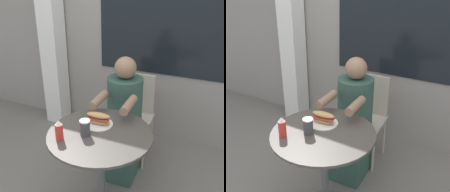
{
  "view_description": "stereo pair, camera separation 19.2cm",
  "coord_description": "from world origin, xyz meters",
  "views": [
    {
      "loc": [
        0.72,
        -1.39,
        1.75
      ],
      "look_at": [
        0.0,
        0.2,
        0.96
      ],
      "focal_mm": 42.0,
      "sensor_mm": 36.0,
      "label": 1
    },
    {
      "loc": [
        0.89,
        -1.3,
        1.75
      ],
      "look_at": [
        0.0,
        0.2,
        0.96
      ],
      "focal_mm": 42.0,
      "sensor_mm": 36.0,
      "label": 2
    }
  ],
  "objects": [
    {
      "name": "sandwich_on_plate",
      "position": [
        -0.06,
        0.1,
        0.8
      ],
      "size": [
        0.22,
        0.22,
        0.1
      ],
      "rotation": [
        0.0,
        0.0,
        0.07
      ],
      "color": "white",
      "rests_on": "cafe_table"
    },
    {
      "name": "seated_diner",
      "position": [
        -0.04,
        0.55,
        0.5
      ],
      "size": [
        0.34,
        0.58,
        1.15
      ],
      "rotation": [
        0.0,
        0.0,
        3.2
      ],
      "color": "#2D4C42",
      "rests_on": "ground_plane"
    },
    {
      "name": "drink_cup",
      "position": [
        -0.08,
        -0.06,
        0.81
      ],
      "size": [
        0.07,
        0.07,
        0.11
      ],
      "color": "#424247",
      "rests_on": "cafe_table"
    },
    {
      "name": "cafe_table",
      "position": [
        0.0,
        0.0,
        0.56
      ],
      "size": [
        0.74,
        0.74,
        0.76
      ],
      "color": "#47423D",
      "rests_on": "ground_plane"
    },
    {
      "name": "lattice_pillar",
      "position": [
        -1.21,
        1.16,
        1.2
      ],
      "size": [
        0.23,
        0.23,
        2.4
      ],
      "color": "silver",
      "rests_on": "ground_plane"
    },
    {
      "name": "diner_chair",
      "position": [
        -0.05,
        0.89,
        0.52
      ],
      "size": [
        0.4,
        0.4,
        0.87
      ],
      "rotation": [
        0.0,
        0.0,
        3.2
      ],
      "color": "#ADA393",
      "rests_on": "ground_plane"
    },
    {
      "name": "storefront_wall",
      "position": [
        0.0,
        1.33,
        1.4
      ],
      "size": [
        8.0,
        0.09,
        2.8
      ],
      "color": "gray",
      "rests_on": "ground_plane"
    },
    {
      "name": "condiment_bottle",
      "position": [
        -0.21,
        -0.18,
        0.83
      ],
      "size": [
        0.05,
        0.05,
        0.15
      ],
      "color": "red",
      "rests_on": "cafe_table"
    }
  ]
}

